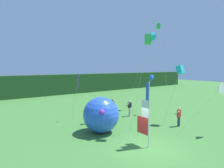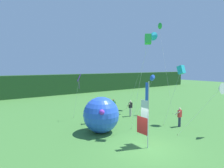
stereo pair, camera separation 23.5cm
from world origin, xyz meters
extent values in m
plane|color=#3D7533|center=(0.00, 0.00, 0.00)|extent=(120.00, 120.00, 0.00)
cube|color=#1E421E|center=(0.00, 26.52, 1.85)|extent=(80.00, 2.40, 3.70)
cylinder|color=#B7B7BC|center=(0.04, -0.09, 2.11)|extent=(0.06, 0.06, 4.22)
cube|color=red|center=(0.04, 0.42, 1.32)|extent=(0.02, 0.97, 1.13)
cube|color=white|center=(0.04, 0.24, 2.45)|extent=(0.02, 0.60, 1.13)
cube|color=blue|center=(0.04, 0.05, 3.58)|extent=(0.02, 0.23, 1.13)
cylinder|color=#B7B2A3|center=(4.33, 6.48, 0.45)|extent=(0.22, 0.22, 0.90)
cube|color=black|center=(4.33, 6.48, 1.17)|extent=(0.36, 0.20, 0.54)
sphere|color=beige|center=(4.33, 6.48, 1.56)|extent=(0.20, 0.20, 0.20)
cylinder|color=beige|center=(4.10, 6.54, 1.21)|extent=(0.09, 0.48, 0.42)
cylinder|color=beige|center=(4.56, 6.48, 1.11)|extent=(0.09, 0.14, 0.56)
cylinder|color=#B7B2A3|center=(3.09, 7.77, 0.46)|extent=(0.22, 0.22, 0.92)
cube|color=#2D8E4C|center=(3.09, 7.77, 1.23)|extent=(0.36, 0.20, 0.61)
sphere|color=brown|center=(3.09, 7.77, 1.65)|extent=(0.20, 0.20, 0.20)
cylinder|color=brown|center=(2.86, 7.83, 1.31)|extent=(0.09, 0.48, 0.42)
cylinder|color=brown|center=(3.32, 7.77, 1.21)|extent=(0.09, 0.14, 0.56)
cylinder|color=#2D334C|center=(5.45, 1.40, 0.42)|extent=(0.22, 0.22, 0.83)
cube|color=red|center=(5.45, 1.40, 1.13)|extent=(0.36, 0.20, 0.60)
sphere|color=beige|center=(5.45, 1.40, 1.55)|extent=(0.20, 0.20, 0.20)
cylinder|color=beige|center=(5.22, 1.46, 1.20)|extent=(0.09, 0.48, 0.42)
cylinder|color=beige|center=(5.68, 1.40, 1.10)|extent=(0.09, 0.14, 0.56)
cylinder|color=black|center=(-0.30, 6.63, 0.42)|extent=(0.22, 0.22, 0.84)
cube|color=red|center=(-0.30, 6.63, 1.13)|extent=(0.36, 0.20, 0.58)
sphere|color=beige|center=(-0.30, 6.63, 1.54)|extent=(0.20, 0.20, 0.20)
cylinder|color=beige|center=(-0.53, 6.69, 1.19)|extent=(0.09, 0.48, 0.42)
cylinder|color=beige|center=(-0.07, 6.64, 1.10)|extent=(0.09, 0.14, 0.56)
sphere|color=blue|center=(-0.77, 4.08, 1.40)|extent=(2.79, 2.79, 2.79)
sphere|color=black|center=(0.37, 4.36, 2.15)|extent=(0.39, 0.39, 0.39)
sphere|color=yellow|center=(-0.11, 4.86, 2.35)|extent=(0.39, 0.39, 0.39)
sphere|color=purple|center=(-1.43, 2.96, 1.91)|extent=(0.39, 0.39, 0.39)
cylinder|color=brown|center=(3.52, 0.19, 0.04)|extent=(0.03, 0.03, 0.08)
cylinder|color=silver|center=(4.72, -0.71, 1.77)|extent=(2.42, 1.81, 3.54)
cone|color=white|center=(5.92, -1.61, 3.53)|extent=(0.85, 0.36, 0.87)
cylinder|color=brown|center=(8.76, 4.58, 0.04)|extent=(0.03, 0.03, 0.08)
cylinder|color=silver|center=(9.16, 6.00, 4.98)|extent=(0.80, 2.87, 9.97)
cone|color=green|center=(9.55, 7.43, 9.96)|extent=(0.50, 0.82, 0.79)
cylinder|color=brown|center=(-0.73, 9.36, 0.04)|extent=(0.03, 0.03, 0.08)
cylinder|color=silver|center=(-0.65, 8.82, 2.05)|extent=(0.17, 1.10, 4.09)
cube|color=purple|center=(-0.57, 8.27, 4.09)|extent=(0.48, 0.61, 0.69)
cylinder|color=purple|center=(-0.57, 8.27, 3.37)|extent=(0.02, 0.02, 0.70)
cylinder|color=brown|center=(4.54, 2.37, 0.04)|extent=(0.03, 0.03, 0.08)
cylinder|color=silver|center=(5.36, 2.14, 2.43)|extent=(1.66, 0.48, 4.86)
cube|color=#23B2C6|center=(6.19, 1.90, 4.86)|extent=(0.49, 0.68, 0.83)
cylinder|color=brown|center=(1.69, 3.36, 0.04)|extent=(0.03, 0.03, 0.08)
cylinder|color=silver|center=(1.60, 2.41, 3.53)|extent=(0.18, 1.93, 7.07)
cube|color=green|center=(1.52, 1.45, 7.07)|extent=(0.70, 0.72, 0.73)
cylinder|color=brown|center=(4.56, 5.88, 0.04)|extent=(0.03, 0.03, 0.08)
cylinder|color=silver|center=(5.66, 5.77, 1.96)|extent=(2.21, 0.22, 3.93)
cone|color=blue|center=(6.76, 5.67, 3.92)|extent=(0.73, 0.46, 0.73)
cylinder|color=brown|center=(6.50, 9.65, 0.04)|extent=(0.03, 0.03, 0.08)
cylinder|color=silver|center=(7.02, 8.08, 4.25)|extent=(1.04, 3.14, 8.50)
cone|color=#23B2C6|center=(7.53, 6.52, 8.49)|extent=(0.69, 1.03, 0.98)
camera|label=1|loc=(-8.87, -8.25, 5.10)|focal=31.02mm
camera|label=2|loc=(-8.68, -8.38, 5.10)|focal=31.02mm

